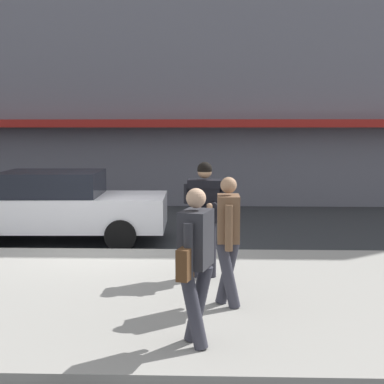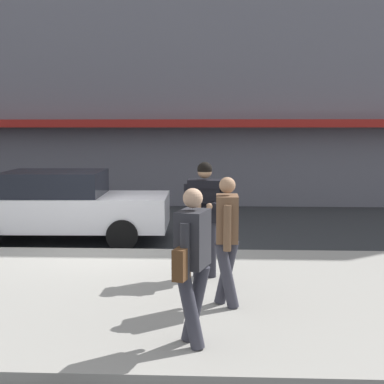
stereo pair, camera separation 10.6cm
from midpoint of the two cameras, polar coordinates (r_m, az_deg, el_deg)
The scene contains 7 objects.
ground_plane at distance 10.76m, azimuth -9.22°, elevation -6.46°, with size 80.00×80.00×0.00m, color #2B2D30.
sidewalk at distance 7.86m, azimuth -5.98°, elevation -10.87°, with size 32.00×5.30×0.14m, color #99968E.
curb_paint_line at distance 10.66m, azimuth -3.85°, elevation -6.50°, with size 28.00×0.12×0.01m, color silver.
parked_sedan_mid at distance 11.88m, azimuth -14.24°, elevation -1.44°, with size 4.56×2.04×1.54m.
man_texting_on_phone at distance 8.23m, azimuth 0.99°, elevation -1.59°, with size 0.65×0.59×1.81m.
pedestrian_with_bag at distance 5.65m, azimuth -0.19°, elevation -6.97°, with size 0.40×0.70×1.70m.
pedestrian_dark_coat at distance 6.94m, azimuth 3.45°, elevation -4.39°, with size 0.33×0.60×1.70m.
Camera 1 is at (1.99, -10.27, 2.45)m, focal length 50.00 mm.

